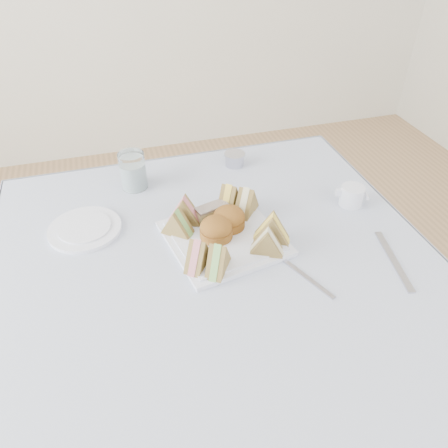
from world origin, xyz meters
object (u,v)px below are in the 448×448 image
object	(u,v)px
table	(219,360)
creamer_jug	(352,196)
water_glass	(133,171)
serving_plate	(224,238)

from	to	relation	value
table	creamer_jug	size ratio (longest dim) A/B	14.50
table	water_glass	distance (m)	0.58
creamer_jug	table	bearing A→B (deg)	-146.47
table	water_glass	bearing A→B (deg)	110.94
serving_plate	creamer_jug	xyz separation A→B (m)	(0.37, 0.05, 0.02)
table	creamer_jug	world-z (taller)	creamer_jug
serving_plate	water_glass	world-z (taller)	water_glass
water_glass	table	bearing A→B (deg)	-69.06
water_glass	serving_plate	bearing A→B (deg)	-59.15
serving_plate	creamer_jug	size ratio (longest dim) A/B	4.15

